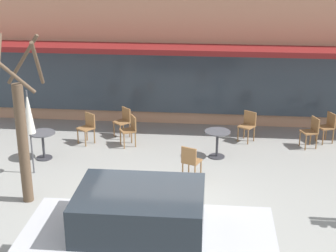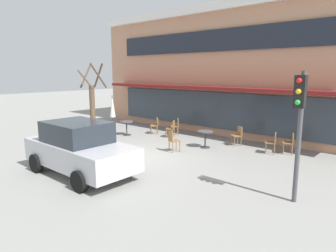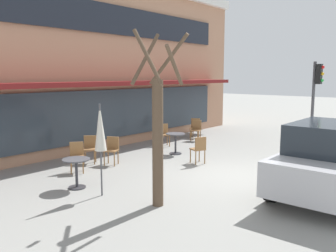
# 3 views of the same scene
# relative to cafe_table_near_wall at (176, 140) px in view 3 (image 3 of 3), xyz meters

# --- Properties ---
(ground_plane) EXTENTS (80.00, 80.00, 0.00)m
(ground_plane) POSITION_rel_cafe_table_near_wall_xyz_m (-1.15, -3.33, -0.52)
(ground_plane) COLOR gray
(building_facade) EXTENTS (17.50, 9.10, 6.88)m
(building_facade) POSITION_rel_cafe_table_near_wall_xyz_m (-1.15, 6.63, 2.93)
(building_facade) COLOR tan
(building_facade) RESTS_ON ground
(cafe_table_near_wall) EXTENTS (0.70, 0.70, 0.76)m
(cafe_table_near_wall) POSITION_rel_cafe_table_near_wall_xyz_m (0.00, 0.00, 0.00)
(cafe_table_near_wall) COLOR #333338
(cafe_table_near_wall) RESTS_ON ground
(cafe_table_streetside) EXTENTS (0.70, 0.70, 0.76)m
(cafe_table_streetside) POSITION_rel_cafe_table_near_wall_xyz_m (-4.70, -0.57, 0.00)
(cafe_table_streetside) COLOR #333338
(cafe_table_streetside) RESTS_ON ground
(patio_umbrella_green_folded) EXTENTS (0.28, 0.28, 2.20)m
(patio_umbrella_green_folded) POSITION_rel_cafe_table_near_wall_xyz_m (-4.66, -1.50, 1.11)
(patio_umbrella_green_folded) COLOR #4C4C51
(patio_umbrella_green_folded) RESTS_ON ground
(cafe_chair_0) EXTENTS (0.51, 0.51, 0.89)m
(cafe_chair_0) POSITION_rel_cafe_table_near_wall_xyz_m (2.68, 0.99, 0.01)
(cafe_chair_0) COLOR olive
(cafe_chair_0) RESTS_ON ground
(cafe_chair_1) EXTENTS (0.57, 0.57, 0.89)m
(cafe_chair_1) POSITION_rel_cafe_table_near_wall_xyz_m (-2.83, 1.32, 0.01)
(cafe_chair_1) COLOR olive
(cafe_chair_1) RESTS_ON ground
(cafe_chair_2) EXTENTS (0.56, 0.56, 0.89)m
(cafe_chair_2) POSITION_rel_cafe_table_near_wall_xyz_m (-3.78, 0.70, 0.01)
(cafe_chair_2) COLOR olive
(cafe_chair_2) RESTS_ON ground
(cafe_chair_3) EXTENTS (0.53, 0.53, 0.89)m
(cafe_chair_3) POSITION_rel_cafe_table_near_wall_xyz_m (3.22, 1.45, 0.01)
(cafe_chair_3) COLOR olive
(cafe_chair_3) RESTS_ON ground
(cafe_chair_4) EXTENTS (0.54, 0.54, 0.89)m
(cafe_chair_4) POSITION_rel_cafe_table_near_wall_xyz_m (-2.51, 0.61, 0.01)
(cafe_chair_4) COLOR olive
(cafe_chair_4) RESTS_ON ground
(cafe_chair_5) EXTENTS (0.53, 0.53, 0.89)m
(cafe_chair_5) POSITION_rel_cafe_table_near_wall_xyz_m (-0.64, -1.49, 0.01)
(cafe_chair_5) COLOR olive
(cafe_chair_5) RESTS_ON ground
(cafe_chair_6) EXTENTS (0.55, 0.55, 0.89)m
(cafe_chair_6) POSITION_rel_cafe_table_near_wall_xyz_m (0.89, 1.33, 0.01)
(cafe_chair_6) COLOR olive
(cafe_chair_6) RESTS_ON ground
(parked_sedan) EXTENTS (4.21, 2.05, 1.76)m
(parked_sedan) POSITION_rel_cafe_table_near_wall_xyz_m (-1.14, -5.67, 0.36)
(parked_sedan) COLOR #B7B7BC
(parked_sedan) RESTS_ON ground
(street_tree) EXTENTS (1.01, 1.11, 3.79)m
(street_tree) POSITION_rel_cafe_table_near_wall_xyz_m (-4.26, -2.96, 1.17)
(street_tree) COLOR brown
(street_tree) RESTS_ON ground
(traffic_light_pole) EXTENTS (0.26, 0.44, 3.40)m
(traffic_light_pole) POSITION_rel_cafe_table_near_wall_xyz_m (5.01, -3.27, 1.78)
(traffic_light_pole) COLOR #47474C
(traffic_light_pole) RESTS_ON ground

